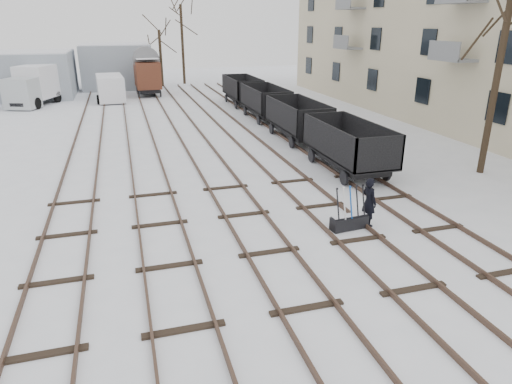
# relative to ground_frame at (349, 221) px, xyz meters

# --- Properties ---
(ground) EXTENTS (120.00, 120.00, 0.00)m
(ground) POSITION_rel_ground_frame_xyz_m (-3.13, -0.90, -0.28)
(ground) COLOR white
(ground) RESTS_ON ground
(tracks) EXTENTS (13.90, 52.00, 0.16)m
(tracks) POSITION_rel_ground_frame_xyz_m (-3.13, 12.77, -0.21)
(tracks) COLOR black
(tracks) RESTS_ON ground
(shed_left) EXTENTS (10.00, 8.00, 4.10)m
(shed_left) POSITION_rel_ground_frame_xyz_m (-16.13, 35.10, 1.76)
(shed_left) COLOR #969FA9
(shed_left) RESTS_ON ground
(shed_right) EXTENTS (7.00, 6.00, 4.50)m
(shed_right) POSITION_rel_ground_frame_xyz_m (-7.13, 39.10, 1.96)
(shed_right) COLOR #969FA9
(shed_right) RESTS_ON ground
(ground_frame) EXTENTS (1.34, 0.55, 1.49)m
(ground_frame) POSITION_rel_ground_frame_xyz_m (0.00, 0.00, 0.00)
(ground_frame) COLOR black
(ground_frame) RESTS_ON ground
(worker) EXTENTS (0.55, 0.70, 1.71)m
(worker) POSITION_rel_ground_frame_xyz_m (0.75, 0.10, 0.57)
(worker) COLOR black
(worker) RESTS_ON ground
(freight_wagon_a) EXTENTS (2.23, 5.58, 2.28)m
(freight_wagon_a) POSITION_rel_ground_frame_xyz_m (2.87, 5.87, 0.59)
(freight_wagon_a) COLOR black
(freight_wagon_a) RESTS_ON ground
(freight_wagon_b) EXTENTS (2.23, 5.58, 2.28)m
(freight_wagon_b) POSITION_rel_ground_frame_xyz_m (2.87, 12.27, 0.59)
(freight_wagon_b) COLOR black
(freight_wagon_b) RESTS_ON ground
(freight_wagon_c) EXTENTS (2.23, 5.58, 2.28)m
(freight_wagon_c) POSITION_rel_ground_frame_xyz_m (2.87, 18.67, 0.59)
(freight_wagon_c) COLOR black
(freight_wagon_c) RESTS_ON ground
(freight_wagon_d) EXTENTS (2.23, 5.58, 2.28)m
(freight_wagon_d) POSITION_rel_ground_frame_xyz_m (2.87, 25.07, 0.59)
(freight_wagon_d) COLOR black
(freight_wagon_d) RESTS_ON ground
(box_van_wagon) EXTENTS (2.49, 4.60, 3.49)m
(box_van_wagon) POSITION_rel_ground_frame_xyz_m (-4.42, 32.78, 1.75)
(box_van_wagon) COLOR black
(box_van_wagon) RESTS_ON ground
(lorry) EXTENTS (3.93, 7.43, 3.22)m
(lorry) POSITION_rel_ground_frame_xyz_m (-13.63, 30.13, 1.38)
(lorry) COLOR black
(lorry) RESTS_ON ground
(panel_van) EXTENTS (2.49, 5.16, 2.22)m
(panel_van) POSITION_rel_ground_frame_xyz_m (-7.83, 30.22, 0.87)
(panel_van) COLOR silver
(panel_van) RESTS_ON ground
(tree_near) EXTENTS (0.30, 0.30, 7.90)m
(tree_near) POSITION_rel_ground_frame_xyz_m (8.78, 3.90, 3.66)
(tree_near) COLOR black
(tree_near) RESTS_ON ground
(tree_far_left) EXTENTS (0.30, 0.30, 5.84)m
(tree_far_left) POSITION_rel_ground_frame_xyz_m (-2.47, 39.34, 2.64)
(tree_far_left) COLOR black
(tree_far_left) RESTS_ON ground
(tree_far_right) EXTENTS (0.30, 0.30, 8.40)m
(tree_far_right) POSITION_rel_ground_frame_xyz_m (0.10, 40.51, 3.92)
(tree_far_right) COLOR black
(tree_far_right) RESTS_ON ground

